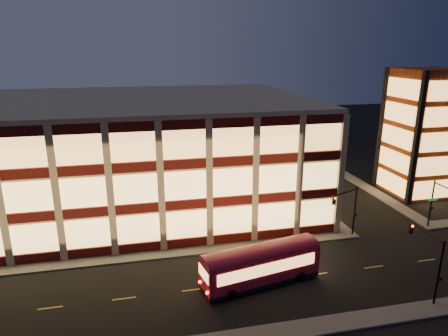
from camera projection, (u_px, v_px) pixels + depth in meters
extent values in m
plane|color=black|center=(146.00, 261.00, 40.46)|extent=(200.00, 200.00, 0.00)
cube|color=#514F4C|center=(115.00, 259.00, 40.76)|extent=(54.00, 2.00, 0.15)
cube|color=#514F4C|center=(295.00, 188.00, 61.06)|extent=(2.00, 30.00, 0.15)
cube|color=#514F4C|center=(360.00, 183.00, 63.32)|extent=(2.00, 30.00, 0.15)
cube|color=tan|center=(116.00, 154.00, 53.69)|extent=(50.00, 30.00, 14.00)
cube|color=tan|center=(112.00, 100.00, 51.58)|extent=(50.40, 30.40, 0.50)
cube|color=#470C0A|center=(115.00, 250.00, 41.41)|extent=(50.10, 0.25, 1.00)
cube|color=#FFD26B|center=(114.00, 231.00, 40.82)|extent=(49.00, 0.20, 3.00)
cube|color=#470C0A|center=(289.00, 185.00, 60.71)|extent=(0.25, 30.10, 1.00)
cube|color=#FFD26B|center=(290.00, 172.00, 60.09)|extent=(0.20, 29.00, 3.00)
cube|color=#470C0A|center=(112.00, 211.00, 40.13)|extent=(50.10, 0.25, 1.00)
cube|color=#FFD26B|center=(110.00, 191.00, 39.54)|extent=(49.00, 0.20, 3.00)
cube|color=#470C0A|center=(291.00, 157.00, 59.43)|extent=(0.25, 30.10, 1.00)
cube|color=#FFD26B|center=(291.00, 144.00, 58.81)|extent=(0.20, 29.00, 3.00)
cube|color=#470C0A|center=(108.00, 169.00, 38.85)|extent=(50.10, 0.25, 1.00)
cube|color=#FFD26B|center=(106.00, 148.00, 38.26)|extent=(49.00, 0.20, 3.00)
cube|color=#470C0A|center=(292.00, 128.00, 58.15)|extent=(0.25, 30.10, 1.00)
cube|color=#FFD26B|center=(293.00, 114.00, 57.53)|extent=(0.20, 29.00, 3.00)
cube|color=#8C3814|center=(422.00, 133.00, 57.29)|extent=(8.00, 8.00, 18.00)
cube|color=black|center=(416.00, 140.00, 52.73)|extent=(0.60, 0.60, 18.00)
cube|color=black|center=(381.00, 129.00, 60.20)|extent=(0.60, 0.60, 18.00)
cube|color=black|center=(427.00, 126.00, 61.85)|extent=(0.60, 0.60, 18.00)
cube|color=#FFB159|center=(435.00, 189.00, 55.57)|extent=(6.60, 0.16, 2.60)
cube|color=#FFB159|center=(391.00, 182.00, 58.54)|extent=(0.16, 6.60, 2.60)
cube|color=#FFB159|center=(438.00, 166.00, 54.58)|extent=(6.60, 0.16, 2.60)
cube|color=#FFB159|center=(394.00, 160.00, 57.55)|extent=(0.16, 6.60, 2.60)
cube|color=#FFB159|center=(442.00, 142.00, 53.59)|extent=(6.60, 0.16, 2.60)
cube|color=#FFB159|center=(397.00, 137.00, 56.56)|extent=(0.16, 6.60, 2.60)
cube|color=#FFB159|center=(447.00, 117.00, 52.60)|extent=(6.60, 0.16, 2.60)
cube|color=#FFB159|center=(400.00, 113.00, 55.57)|extent=(0.16, 6.60, 2.60)
cube|color=#FFB159|center=(403.00, 88.00, 54.58)|extent=(0.16, 6.60, 2.60)
cylinder|color=black|center=(355.00, 211.00, 45.17)|extent=(0.18, 0.18, 6.00)
cylinder|color=black|center=(346.00, 192.00, 43.33)|extent=(3.56, 1.63, 0.14)
cube|color=black|center=(334.00, 200.00, 42.41)|extent=(0.32, 0.32, 0.95)
sphere|color=#FF0C05|center=(335.00, 198.00, 42.16)|extent=(0.20, 0.20, 0.20)
cube|color=black|center=(355.00, 215.00, 45.10)|extent=(0.25, 0.18, 0.28)
cylinder|color=black|center=(431.00, 204.00, 47.23)|extent=(0.18, 0.18, 6.00)
cylinder|color=black|center=(447.00, 188.00, 44.58)|extent=(0.14, 4.00, 0.14)
cube|color=black|center=(432.00, 208.00, 47.16)|extent=(0.25, 0.18, 0.28)
cube|color=#0C7226|center=(433.00, 200.00, 46.92)|extent=(1.20, 0.06, 0.28)
cylinder|color=black|center=(439.00, 273.00, 32.75)|extent=(0.18, 0.18, 6.00)
cylinder|color=black|center=(427.00, 233.00, 33.83)|extent=(0.14, 4.00, 0.14)
cube|color=black|center=(411.00, 228.00, 35.84)|extent=(0.32, 0.32, 0.95)
sphere|color=#FF0C05|center=(413.00, 226.00, 35.59)|extent=(0.20, 0.20, 0.20)
cube|color=black|center=(440.00, 279.00, 32.68)|extent=(0.25, 0.18, 0.28)
cube|color=maroon|center=(261.00, 265.00, 36.24)|extent=(11.36, 4.85, 2.54)
cube|color=black|center=(260.00, 279.00, 36.67)|extent=(11.36, 4.85, 0.39)
cylinder|color=black|center=(231.00, 294.00, 34.22)|extent=(1.04, 0.52, 0.99)
cylinder|color=black|center=(220.00, 280.00, 36.35)|extent=(1.04, 0.52, 0.99)
cylinder|color=black|center=(300.00, 276.00, 36.93)|extent=(1.04, 0.52, 0.99)
cylinder|color=black|center=(286.00, 264.00, 39.06)|extent=(1.04, 0.52, 0.99)
cube|color=#FFB159|center=(268.00, 269.00, 34.91)|extent=(9.53, 1.95, 1.10)
cube|color=#FFB159|center=(253.00, 254.00, 37.38)|extent=(9.53, 1.95, 1.10)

